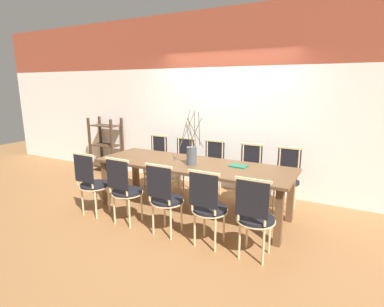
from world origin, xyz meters
TOP-DOWN VIEW (x-y plane):
  - ground_plane at (0.00, 0.00)m, footprint 16.00×16.00m
  - wall_rear at (0.00, 1.32)m, footprint 12.00×0.06m
  - dining_table at (0.00, 0.00)m, footprint 2.96×0.97m
  - chair_near_leftend at (-1.25, -0.79)m, footprint 0.44×0.44m
  - chair_near_left at (-0.63, -0.79)m, footprint 0.44×0.44m
  - chair_near_center at (0.03, -0.79)m, footprint 0.44×0.44m
  - chair_near_right at (0.64, -0.79)m, footprint 0.44×0.44m
  - chair_near_rightend at (1.20, -0.79)m, footprint 0.44×0.44m
  - chair_far_leftend at (-1.21, 0.79)m, footprint 0.44×0.44m
  - chair_far_left at (-0.63, 0.79)m, footprint 0.44×0.44m
  - chair_far_center at (-0.04, 0.79)m, footprint 0.44×0.44m
  - chair_far_right at (0.62, 0.79)m, footprint 0.44×0.44m
  - chair_far_rightend at (1.23, 0.79)m, footprint 0.44×0.44m
  - vase_centerpiece at (0.03, -0.06)m, footprint 0.35×0.35m
  - book_stack at (0.67, 0.15)m, footprint 0.26×0.19m
  - shelving_rack at (-2.73, 1.07)m, footprint 0.69×0.37m

SIDE VIEW (x-z plane):
  - ground_plane at x=0.00m, z-range 0.00..0.00m
  - chair_near_leftend at x=-1.25m, z-range 0.04..1.01m
  - chair_near_left at x=-0.63m, z-range 0.04..1.01m
  - chair_near_center at x=0.03m, z-range 0.04..1.01m
  - chair_near_right at x=0.64m, z-range 0.04..1.01m
  - chair_near_rightend at x=1.20m, z-range 0.04..1.01m
  - chair_far_leftend at x=-1.21m, z-range 0.04..1.01m
  - chair_far_left at x=-0.63m, z-range 0.04..1.01m
  - chair_far_center at x=-0.04m, z-range 0.04..1.01m
  - chair_far_right at x=0.62m, z-range 0.04..1.01m
  - chair_far_rightend at x=1.23m, z-range 0.04..1.01m
  - shelving_rack at x=-2.73m, z-range 0.00..1.20m
  - dining_table at x=0.00m, z-range 0.30..1.07m
  - book_stack at x=0.67m, z-range 0.77..0.79m
  - vase_centerpiece at x=0.03m, z-range 0.52..1.31m
  - wall_rear at x=0.00m, z-range 0.00..3.20m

